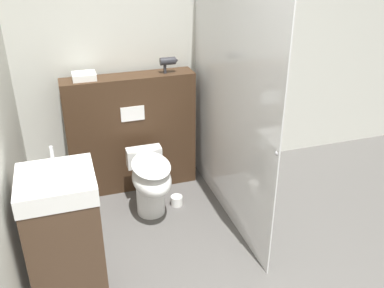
# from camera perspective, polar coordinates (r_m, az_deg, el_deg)

# --- Properties ---
(wall_back) EXTENTS (8.00, 0.06, 2.50)m
(wall_back) POSITION_cam_1_polar(r_m,az_deg,el_deg) (4.26, -4.32, 11.43)
(wall_back) COLOR silver
(wall_back) RESTS_ON ground_plane
(partition_panel) EXTENTS (1.23, 0.26, 1.17)m
(partition_panel) POSITION_cam_1_polar(r_m,az_deg,el_deg) (4.22, -8.02, 1.44)
(partition_panel) COLOR #3D2819
(partition_panel) RESTS_ON ground_plane
(shower_glass) EXTENTS (0.04, 1.78, 2.15)m
(shower_glass) POSITION_cam_1_polar(r_m,az_deg,el_deg) (3.59, 4.95, 5.49)
(shower_glass) COLOR silver
(shower_glass) RESTS_ON ground_plane
(toilet) EXTENTS (0.34, 0.62, 0.57)m
(toilet) POSITION_cam_1_polar(r_m,az_deg,el_deg) (3.84, -5.56, -4.92)
(toilet) COLOR white
(toilet) RESTS_ON ground_plane
(sink_vanity) EXTENTS (0.49, 0.49, 1.13)m
(sink_vanity) POSITION_cam_1_polar(r_m,az_deg,el_deg) (3.08, -16.59, -11.88)
(sink_vanity) COLOR #473323
(sink_vanity) RESTS_ON ground_plane
(hair_drier) EXTENTS (0.17, 0.07, 0.15)m
(hair_drier) POSITION_cam_1_polar(r_m,az_deg,el_deg) (4.03, -3.15, 10.92)
(hair_drier) COLOR #2D2D33
(hair_drier) RESTS_ON partition_panel
(folded_towel) EXTENTS (0.21, 0.18, 0.06)m
(folded_towel) POSITION_cam_1_polar(r_m,az_deg,el_deg) (3.98, -14.21, 8.77)
(folded_towel) COLOR white
(folded_towel) RESTS_ON partition_panel
(spare_toilet_roll) EXTENTS (0.11, 0.11, 0.09)m
(spare_toilet_roll) POSITION_cam_1_polar(r_m,az_deg,el_deg) (4.12, -2.07, -7.55)
(spare_toilet_roll) COLOR white
(spare_toilet_roll) RESTS_ON ground_plane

